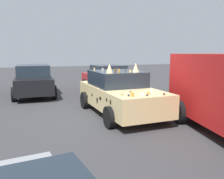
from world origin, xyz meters
TOP-DOWN VIEW (x-y plane):
  - ground_plane at (0.00, 0.00)m, footprint 60.00×60.00m
  - art_car_decorated at (0.06, -0.00)m, footprint 4.32×2.05m
  - parked_sedan_near_right at (4.98, 2.52)m, footprint 4.10×2.13m
  - parked_sedan_far_left at (4.68, -1.34)m, footprint 4.03×2.07m

SIDE VIEW (x-z plane):
  - ground_plane at x=0.00m, z-range 0.00..0.00m
  - parked_sedan_far_left at x=4.68m, z-range -0.02..1.46m
  - art_car_decorated at x=0.06m, z-range -0.15..1.66m
  - parked_sedan_near_right at x=4.98m, z-range 0.00..1.55m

